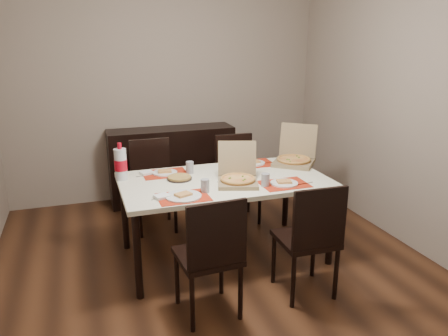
% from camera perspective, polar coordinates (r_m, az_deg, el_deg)
% --- Properties ---
extents(ground, '(3.80, 4.00, 0.02)m').
position_cam_1_polar(ground, '(3.96, -1.02, -12.92)').
color(ground, '#482816').
rests_on(ground, ground).
extents(room_walls, '(3.84, 4.02, 2.62)m').
position_cam_1_polar(room_walls, '(3.86, -3.15, 13.52)').
color(room_walls, gray).
rests_on(room_walls, ground).
extents(sideboard, '(1.50, 0.40, 0.90)m').
position_cam_1_polar(sideboard, '(5.38, -6.79, 0.46)').
color(sideboard, black).
rests_on(sideboard, ground).
extents(dining_table, '(1.80, 1.00, 0.75)m').
position_cam_1_polar(dining_table, '(3.87, 0.00, -2.36)').
color(dining_table, '#F3EFCC').
rests_on(dining_table, ground).
extents(chair_near_left, '(0.45, 0.45, 0.93)m').
position_cam_1_polar(chair_near_left, '(3.09, -1.70, -11.03)').
color(chair_near_left, black).
rests_on(chair_near_left, ground).
extents(chair_near_right, '(0.43, 0.43, 0.93)m').
position_cam_1_polar(chair_near_right, '(3.40, 11.22, -8.69)').
color(chair_near_right, black).
rests_on(chair_near_right, ground).
extents(chair_far_left, '(0.42, 0.42, 0.93)m').
position_cam_1_polar(chair_far_left, '(4.62, -9.32, -1.61)').
color(chair_far_left, black).
rests_on(chair_far_left, ground).
extents(chair_far_right, '(0.44, 0.44, 0.93)m').
position_cam_1_polar(chair_far_right, '(4.78, 1.66, -0.76)').
color(chair_far_right, black).
rests_on(chair_far_right, ground).
extents(setting_near_left, '(0.48, 0.30, 0.11)m').
position_cam_1_polar(setting_near_left, '(3.44, -4.95, -3.38)').
color(setting_near_left, red).
rests_on(setting_near_left, dining_table).
extents(setting_near_right, '(0.46, 0.30, 0.11)m').
position_cam_1_polar(setting_near_right, '(3.72, 7.18, -1.87)').
color(setting_near_right, red).
rests_on(setting_near_right, dining_table).
extents(setting_far_left, '(0.52, 0.30, 0.11)m').
position_cam_1_polar(setting_far_left, '(4.02, -7.15, -0.43)').
color(setting_far_left, red).
rests_on(setting_far_left, dining_table).
extents(setting_far_right, '(0.52, 0.30, 0.11)m').
position_cam_1_polar(setting_far_right, '(4.27, 3.55, 0.73)').
color(setting_far_right, red).
rests_on(setting_far_right, dining_table).
extents(napkin_loose, '(0.14, 0.14, 0.02)m').
position_cam_1_polar(napkin_loose, '(3.73, 0.33, -1.87)').
color(napkin_loose, white).
rests_on(napkin_loose, dining_table).
extents(pizza_box_center, '(0.43, 0.45, 0.33)m').
position_cam_1_polar(pizza_box_center, '(3.72, 1.79, -1.19)').
color(pizza_box_center, olive).
rests_on(pizza_box_center, dining_table).
extents(pizza_box_right, '(0.54, 0.55, 0.37)m').
position_cam_1_polar(pizza_box_right, '(4.35, 9.18, 1.31)').
color(pizza_box_right, olive).
rests_on(pizza_box_right, dining_table).
extents(faina_plate, '(0.22, 0.22, 0.03)m').
position_cam_1_polar(faina_plate, '(3.85, -5.86, -1.29)').
color(faina_plate, black).
rests_on(faina_plate, dining_table).
extents(dip_bowl, '(0.12, 0.12, 0.03)m').
position_cam_1_polar(dip_bowl, '(4.07, 0.37, -0.18)').
color(dip_bowl, white).
rests_on(dip_bowl, dining_table).
extents(soda_bottle, '(0.11, 0.11, 0.33)m').
position_cam_1_polar(soda_bottle, '(3.90, -13.34, 0.48)').
color(soda_bottle, silver).
rests_on(soda_bottle, dining_table).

